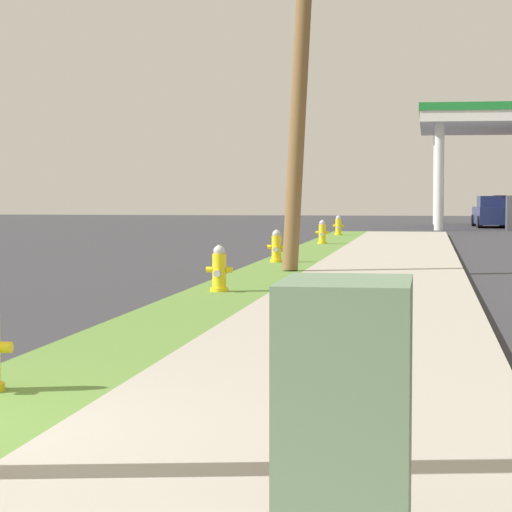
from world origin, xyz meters
The scene contains 8 objects.
sidewalk_slab centered at (3.00, 0.00, 0.06)m, with size 3.20×80.00×0.12m, color #A8A093.
fire_hydrant_second centered at (0.59, 11.08, 0.45)m, with size 0.42×0.38×0.74m.
fire_hydrant_third centered at (0.47, 18.74, 0.45)m, with size 0.42×0.37×0.74m.
fire_hydrant_fourth centered at (0.61, 28.28, 0.45)m, with size 0.42×0.37×0.74m.
fire_hydrant_fifth centered at (0.52, 35.66, 0.45)m, with size 0.42×0.38×0.74m.
utility_pole_midground centered at (1.34, 16.38, 5.43)m, with size 0.99×1.74×10.45m.
utility_cabinet centered at (3.52, -1.56, 0.67)m, with size 0.60×0.83×1.19m.
car_navy_by_near_pump centered at (7.16, 50.57, 0.72)m, with size 2.12×4.58×1.57m.
Camera 1 is at (3.86, -6.18, 1.67)m, focal length 77.88 mm.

